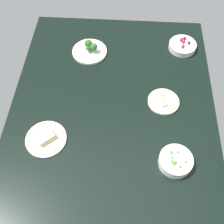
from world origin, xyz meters
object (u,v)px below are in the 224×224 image
plate_broccoli (90,50)px  bowl_peas (176,161)px  bowl_berries (182,46)px  plate_eggs (163,101)px  plate_sandwich (46,138)px

plate_broccoli → bowl_peas: 85.87cm
plate_broccoli → bowl_berries: 58.16cm
plate_eggs → bowl_berries: bearing=-17.5°
plate_eggs → bowl_peas: bearing=-173.3°
plate_sandwich → plate_broccoli: bearing=-14.0°
plate_sandwich → bowl_berries: bearing=-46.6°
bowl_peas → plate_eggs: 35.68cm
plate_broccoli → plate_eggs: bearing=-128.7°
plate_broccoli → plate_sandwich: plate_broccoli is taller
plate_broccoli → plate_sandwich: bearing=166.0°
plate_broccoli → plate_eggs: (-35.49, -44.28, -0.95)cm
plate_broccoli → bowl_peas: size_ratio=1.33×
plate_sandwich → plate_eggs: bearing=-66.0°
plate_sandwich → bowl_berries: size_ratio=1.22×
plate_sandwich → bowl_peas: (-8.75, -63.96, 1.73)cm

